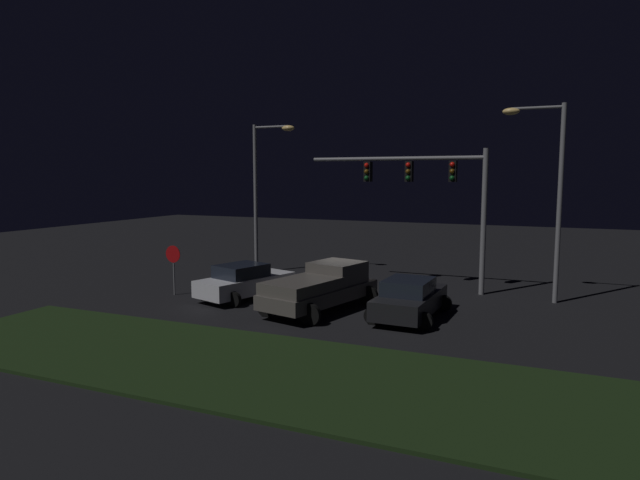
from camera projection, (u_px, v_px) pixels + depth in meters
ground_plane at (345, 298)px, 23.75m from camera, size 80.00×80.00×0.00m
grass_median at (229, 364)px, 15.32m from camera, size 20.76×5.78×0.10m
pickup_truck at (322, 285)px, 21.62m from camera, size 3.74×5.72×1.80m
car_sedan at (245, 281)px, 23.72m from camera, size 3.29×4.74×1.51m
car_sedan_far at (410, 299)px, 20.39m from camera, size 2.60×4.47×1.51m
traffic_signal_gantry at (429, 185)px, 24.96m from camera, size 8.32×0.56×6.50m
street_lamp_left at (263, 180)px, 29.49m from camera, size 2.46×0.44×8.03m
street_lamp_right at (548, 179)px, 22.55m from camera, size 2.48×0.44×8.22m
stop_sign at (173, 260)px, 24.26m from camera, size 0.76×0.08×2.23m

